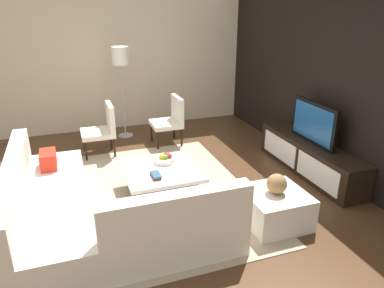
% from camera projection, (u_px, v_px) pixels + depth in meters
% --- Properties ---
extents(ground_plane, '(14.00, 14.00, 0.00)m').
position_uv_depth(ground_plane, '(157.00, 198.00, 4.87)').
color(ground_plane, '#4C301C').
extents(feature_wall_back, '(6.40, 0.12, 2.80)m').
position_uv_depth(feature_wall_back, '(337.00, 81.00, 5.20)').
color(feature_wall_back, black).
rests_on(feature_wall_back, ground).
extents(side_wall_left, '(0.12, 5.20, 2.80)m').
position_uv_depth(side_wall_left, '(124.00, 58.00, 7.23)').
color(side_wall_left, beige).
rests_on(side_wall_left, ground).
extents(area_rug, '(3.33, 2.51, 0.01)m').
position_uv_depth(area_rug, '(155.00, 195.00, 4.96)').
color(area_rug, tan).
rests_on(area_rug, ground).
extents(media_console, '(2.08, 0.46, 0.50)m').
position_uv_depth(media_console, '(309.00, 157.00, 5.52)').
color(media_console, black).
rests_on(media_console, ground).
extents(television, '(0.96, 0.06, 0.61)m').
position_uv_depth(television, '(314.00, 123.00, 5.32)').
color(television, black).
rests_on(television, media_console).
extents(sectional_couch, '(2.54, 2.34, 0.83)m').
position_uv_depth(sectional_couch, '(89.00, 212.00, 4.03)').
color(sectional_couch, silver).
rests_on(sectional_couch, ground).
extents(coffee_table, '(1.00, 0.98, 0.38)m').
position_uv_depth(coffee_table, '(161.00, 181.00, 4.92)').
color(coffee_table, black).
rests_on(coffee_table, ground).
extents(accent_chair_near, '(0.54, 0.54, 0.87)m').
position_uv_depth(accent_chair_near, '(103.00, 127.00, 6.14)').
color(accent_chair_near, black).
rests_on(accent_chair_near, ground).
extents(floor_lamp, '(0.31, 0.31, 1.71)m').
position_uv_depth(floor_lamp, '(121.00, 62.00, 6.59)').
color(floor_lamp, '#A5A5AA').
rests_on(floor_lamp, ground).
extents(ottoman, '(0.70, 0.70, 0.40)m').
position_uv_depth(ottoman, '(274.00, 208.00, 4.28)').
color(ottoman, silver).
rests_on(ottoman, ground).
extents(fruit_bowl, '(0.28, 0.28, 0.14)m').
position_uv_depth(fruit_bowl, '(165.00, 159.00, 5.02)').
color(fruit_bowl, silver).
rests_on(fruit_bowl, coffee_table).
extents(accent_chair_far, '(0.55, 0.53, 0.87)m').
position_uv_depth(accent_chair_far, '(171.00, 118.00, 6.61)').
color(accent_chair_far, black).
rests_on(accent_chair_far, ground).
extents(decorative_ball, '(0.23, 0.23, 0.23)m').
position_uv_depth(decorative_ball, '(277.00, 184.00, 4.16)').
color(decorative_ball, '#997247').
rests_on(decorative_ball, ottoman).
extents(book_stack, '(0.22, 0.11, 0.05)m').
position_uv_depth(book_stack, '(156.00, 175.00, 4.61)').
color(book_stack, maroon).
rests_on(book_stack, coffee_table).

